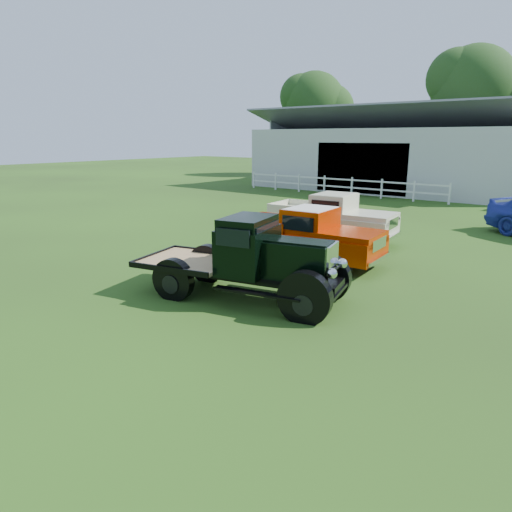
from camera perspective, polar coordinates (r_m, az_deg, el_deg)
The scene contains 8 objects.
ground at distance 9.88m, azimuth -5.29°, elevation -7.10°, with size 120.00×120.00×0.00m, color #253815.
shed_left at distance 35.24m, azimuth 16.63°, elevation 12.66°, with size 18.80×10.20×5.60m, color #A5A5A5, non-canonical shape.
fence_rail at distance 30.39m, azimuth 10.19°, elevation 8.65°, with size 14.20×0.16×1.20m, color white, non-canonical shape.
tree_a at distance 46.53m, azimuth 7.22°, elevation 16.49°, with size 6.30×6.30×10.50m, color #223D10, non-canonical shape.
tree_b at distance 41.95m, azimuth 25.23°, elevation 16.18°, with size 6.90×6.90×11.50m, color #223D10, non-canonical shape.
vintage_flatbed at distance 10.45m, azimuth -1.45°, elevation -0.25°, with size 4.87×1.93×1.93m, color black, non-canonical shape.
red_pickup at distance 13.66m, azimuth 6.42°, elevation 2.64°, with size 4.57×1.76×1.67m, color #AE2801, non-canonical shape.
white_pickup at distance 16.52m, azimuth 9.37°, elevation 4.68°, with size 4.61×1.79×1.69m, color beige, non-canonical shape.
Camera 1 is at (6.41, -6.58, 3.65)m, focal length 32.00 mm.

